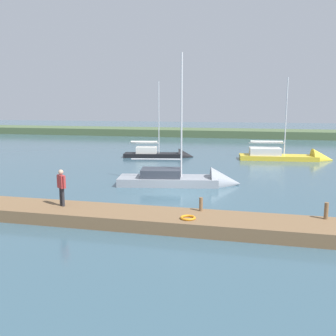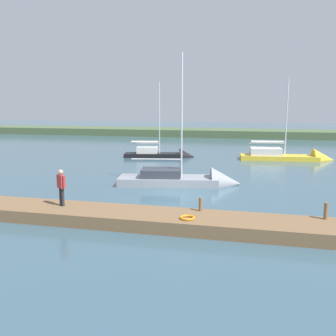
{
  "view_description": "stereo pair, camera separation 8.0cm",
  "coord_description": "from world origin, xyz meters",
  "views": [
    {
      "loc": [
        -4.45,
        20.93,
        5.32
      ],
      "look_at": [
        0.45,
        0.26,
        1.74
      ],
      "focal_mm": 39.78,
      "sensor_mm": 36.0,
      "label": 1
    },
    {
      "loc": [
        -4.53,
        20.91,
        5.32
      ],
      "look_at": [
        0.45,
        0.26,
        1.74
      ],
      "focal_mm": 39.78,
      "sensor_mm": 36.0,
      "label": 2
    }
  ],
  "objects": [
    {
      "name": "sailboat_outer_mooring",
      "position": [
        -7.96,
        -17.23,
        0.2
      ],
      "size": [
        9.16,
        3.1,
        9.02
      ],
      "rotation": [
        0.0,
        0.0,
        3.24
      ],
      "color": "gold",
      "rests_on": "ground_plane"
    },
    {
      "name": "sailboat_far_right",
      "position": [
        4.9,
        -16.3,
        0.18
      ],
      "size": [
        7.43,
        3.1,
        8.52
      ],
      "rotation": [
        0.0,
        0.0,
        3.33
      ],
      "color": "black",
      "rests_on": "ground_plane"
    },
    {
      "name": "mooring_post_far",
      "position": [
        -2.13,
        4.64,
        0.89
      ],
      "size": [
        0.16,
        0.16,
        0.62
      ],
      "primitive_type": "cylinder",
      "color": "brown",
      "rests_on": "dock_pier"
    },
    {
      "name": "far_shoreline",
      "position": [
        0.0,
        -44.36,
        0.0
      ],
      "size": [
        180.0,
        8.0,
        2.4
      ],
      "primitive_type": "cube",
      "color": "#4C603D",
      "rests_on": "ground_plane"
    },
    {
      "name": "mooring_post_near",
      "position": [
        -7.45,
        4.64,
        0.93
      ],
      "size": [
        0.17,
        0.17,
        0.71
      ],
      "primitive_type": "cylinder",
      "color": "brown",
      "rests_on": "dock_pier"
    },
    {
      "name": "ground_plane",
      "position": [
        0.0,
        0.0,
        0.0
      ],
      "size": [
        200.0,
        200.0,
        0.0
      ],
      "primitive_type": "plane",
      "color": "#385666"
    },
    {
      "name": "sailboat_inner_slip",
      "position": [
        -0.19,
        -3.42,
        0.22
      ],
      "size": [
        8.49,
        3.7,
        9.67
      ],
      "rotation": [
        0.0,
        0.0,
        3.33
      ],
      "color": "gray",
      "rests_on": "ground_plane"
    },
    {
      "name": "dock_pier",
      "position": [
        0.0,
        5.49,
        0.29
      ],
      "size": [
        21.29,
        2.42,
        0.57
      ],
      "primitive_type": "cube",
      "color": "brown",
      "rests_on": "ground_plane"
    },
    {
      "name": "life_ring_buoy",
      "position": [
        -1.77,
        5.97,
        0.62
      ],
      "size": [
        0.66,
        0.66,
        0.1
      ],
      "primitive_type": "torus",
      "color": "orange",
      "rests_on": "dock_pier"
    },
    {
      "name": "person_on_dock",
      "position": [
        4.45,
        5.32,
        1.6
      ],
      "size": [
        0.56,
        0.45,
        1.76
      ],
      "rotation": [
        0.0,
        0.0,
        4.1
      ],
      "color": "#28282D",
      "rests_on": "dock_pier"
    }
  ]
}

